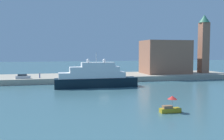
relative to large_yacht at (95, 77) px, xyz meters
The scene contains 9 objects.
ground 7.32m from the large_yacht, 78.67° to the right, with size 400.00×400.00×0.00m, color #3D6670.
quay_dock 19.40m from the large_yacht, 86.08° to the left, with size 110.00×19.66×1.79m, color #ADA38E.
large_yacht is the anchor object (origin of this frame).
small_motorboat 33.42m from the large_yacht, 76.92° to the right, with size 3.65×1.67×2.88m.
harbor_building 37.59m from the large_yacht, 31.83° to the left, with size 17.84×12.09×13.00m, color #9E664C.
bell_tower 51.91m from the large_yacht, 20.32° to the left, with size 4.32×4.32×23.38m.
parked_car 24.84m from the large_yacht, 149.56° to the left, with size 4.58×1.63×1.42m.
person_figure 20.74m from the large_yacht, 141.57° to the left, with size 0.36×0.36×1.73m.
mooring_bollard 11.11m from the large_yacht, 71.24° to the left, with size 0.41×0.41×0.62m, color black.
Camera 1 is at (-13.34, -64.04, 10.51)m, focal length 39.40 mm.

